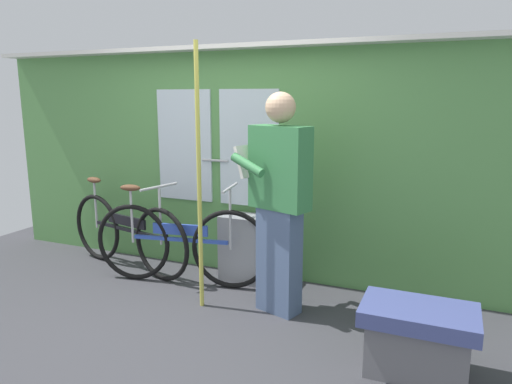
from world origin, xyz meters
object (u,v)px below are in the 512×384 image
Objects in this scene: bicycle_leaning_behind at (127,233)px; passenger_reading_newspaper at (279,199)px; trash_bin_by_wall at (245,248)px; handrail_pole at (199,180)px; bench_seat_corner at (417,339)px; bicycle_near_door at (180,243)px.

bicycle_leaning_behind is 1.85m from passenger_reading_newspaper.
handrail_pole is (-0.10, -0.66, 0.76)m from trash_bin_by_wall.
trash_bin_by_wall reaches higher than bench_seat_corner.
bicycle_near_door reaches higher than bench_seat_corner.
bicycle_near_door is 1.01× the size of bicycle_leaning_behind.
trash_bin_by_wall is 1.01m from handrail_pole.
bicycle_leaning_behind is at bearing 160.06° from bicycle_near_door.
handrail_pole is at bearing 168.62° from bench_seat_corner.
handrail_pole reaches higher than passenger_reading_newspaper.
passenger_reading_newspaper is at bearing 3.40° from bicycle_leaning_behind.
bicycle_near_door reaches higher than trash_bin_by_wall.
handrail_pole is at bearing 32.59° from passenger_reading_newspaper.
handrail_pole is at bearing -98.66° from trash_bin_by_wall.
bench_seat_corner is at bearing -11.38° from handrail_pole.
trash_bin_by_wall is 1.92m from bench_seat_corner.
bicycle_near_door is 2.40× the size of bench_seat_corner.
bicycle_leaning_behind is 2.63× the size of trash_bin_by_wall.
trash_bin_by_wall is at bearing -25.67° from passenger_reading_newspaper.
bicycle_near_door is 2.65× the size of trash_bin_by_wall.
passenger_reading_newspaper is at bearing 155.48° from bench_seat_corner.
passenger_reading_newspaper reaches higher than bicycle_leaning_behind.
trash_bin_by_wall is (1.22, 0.19, -0.06)m from bicycle_leaning_behind.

